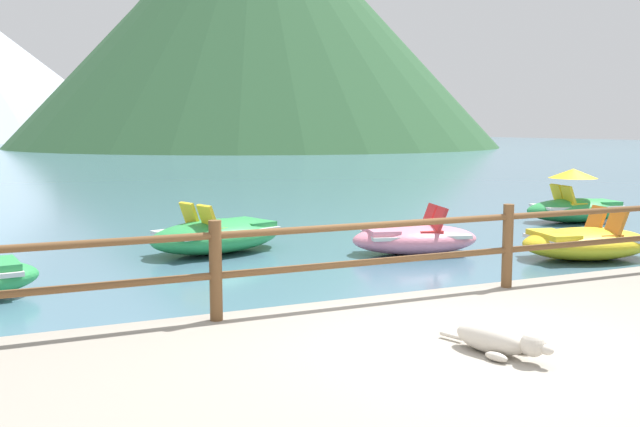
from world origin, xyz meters
name	(u,v)px	position (x,y,z in m)	size (l,w,h in m)	color
ground_plane	(65,165)	(0.00, 40.00, 0.00)	(200.00, 200.00, 0.00)	#477084
dock_railing	(376,248)	(0.00, 1.55, 0.97)	(23.92, 0.12, 0.95)	brown
dog_resting	(498,340)	(0.07, -0.37, 0.52)	(0.49, 1.06, 0.26)	beige
pedal_boat_0	(414,238)	(3.08, 5.74, 0.27)	(2.46, 1.71, 0.85)	pink
pedal_boat_3	(576,205)	(8.77, 7.77, 0.41)	(2.65, 1.64, 1.26)	green
pedal_boat_4	(586,242)	(5.45, 4.12, 0.28)	(2.49, 1.80, 0.86)	yellow
pedal_boat_5	(217,235)	(-0.04, 7.29, 0.31)	(2.87, 2.13, 0.90)	green
cliff_headland	(239,24)	(22.52, 75.54, 14.06)	(55.54, 55.54, 29.96)	#2D5633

